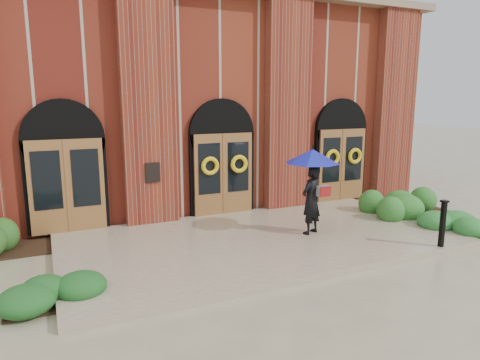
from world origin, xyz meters
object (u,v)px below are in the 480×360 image
metal_post (443,222)px  hedge_wall_left (11,234)px  man_with_umbrella (312,175)px  hedge_wall_right (406,203)px

metal_post → hedge_wall_left: size_ratio=0.37×
hedge_wall_left → man_with_umbrella: bearing=-18.0°
metal_post → hedge_wall_right: size_ratio=0.37×
hedge_wall_left → hedge_wall_right: hedge_wall_right is taller
man_with_umbrella → metal_post: size_ratio=1.96×
metal_post → hedge_wall_left: metal_post is taller
hedge_wall_left → hedge_wall_right: size_ratio=1.00×
metal_post → hedge_wall_left: 10.55m
man_with_umbrella → metal_post: bearing=112.6°
metal_post → hedge_wall_left: (-9.51, 4.55, -0.36)m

